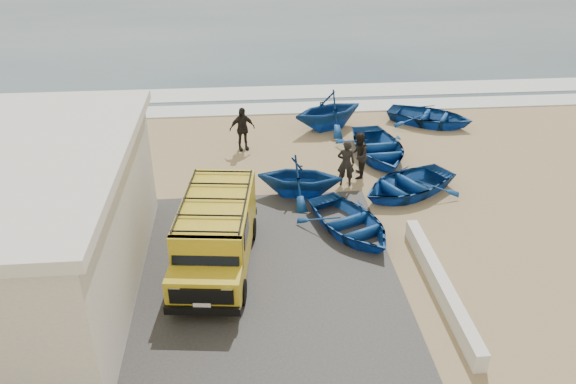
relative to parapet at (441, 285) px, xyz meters
name	(u,v)px	position (x,y,z in m)	size (l,w,h in m)	color
ground	(259,242)	(-5.00, 3.00, -0.28)	(160.00, 160.00, 0.00)	tan
slab	(192,283)	(-7.00, 1.00, -0.25)	(12.00, 10.00, 0.05)	#3C3A37
surf_line	(249,109)	(-5.00, 15.00, -0.25)	(180.00, 1.60, 0.06)	white
surf_wash	(248,93)	(-5.00, 17.50, -0.26)	(180.00, 2.20, 0.04)	white
parapet	(441,285)	(0.00, 0.00, 0.00)	(0.35, 6.00, 0.55)	silver
van	(216,232)	(-6.28, 1.91, 0.89)	(2.56, 5.26, 2.17)	gold
boat_near_left	(350,223)	(-1.97, 3.28, 0.11)	(2.68, 3.75, 0.78)	#134695
boat_near_right	(407,184)	(0.61, 5.72, 0.13)	(2.81, 3.94, 0.82)	#134695
boat_mid_left	(300,177)	(-3.37, 5.89, 0.53)	(2.65, 3.07, 1.62)	#134695
boat_mid_right	(378,147)	(0.26, 8.95, 0.16)	(3.01, 4.22, 0.87)	#134695
boat_far_left	(328,110)	(-1.37, 12.24, 0.64)	(3.01, 3.49, 1.84)	#134695
boat_far_right	(430,116)	(3.55, 12.32, 0.14)	(2.83, 3.97, 0.82)	#134695
fisherman_front	(346,163)	(-1.54, 6.62, 0.64)	(0.67, 0.44, 1.83)	black
fisherman_middle	(358,155)	(-0.94, 7.24, 0.65)	(0.89, 0.70, 1.84)	black
fisherman_back	(242,129)	(-5.39, 10.23, 0.68)	(1.12, 0.47, 1.91)	black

